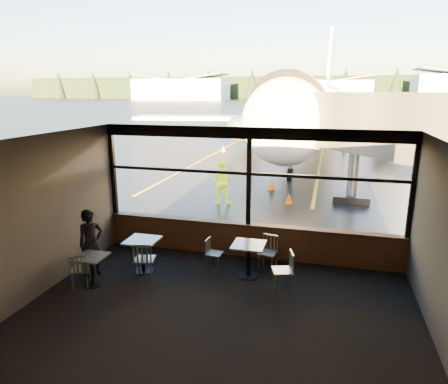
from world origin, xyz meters
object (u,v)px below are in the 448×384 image
at_px(passenger, 91,243).
at_px(cone_nose, 272,184).
at_px(chair_near_e, 282,271).
at_px(chair_near_n, 268,253).
at_px(chair_near_w, 214,254).
at_px(cafe_table_left, 92,271).
at_px(chair_mid_s, 145,260).
at_px(airliner, 317,74).
at_px(ground_crew, 221,182).
at_px(cone_wing, 223,148).
at_px(cafe_table_mid, 143,256).
at_px(jet_bridge, 375,150).
at_px(cafe_table_near, 248,260).
at_px(chair_left_s, 80,270).
at_px(cone_extra, 289,199).

height_order(passenger, cone_nose, passenger).
height_order(chair_near_e, chair_near_n, chair_near_e).
height_order(chair_near_w, cone_nose, chair_near_w).
relative_size(cafe_table_left, chair_mid_s, 0.75).
bearing_deg(chair_mid_s, airliner, 69.91).
bearing_deg(chair_mid_s, cone_nose, 67.07).
xyz_separation_m(ground_crew, cone_nose, (1.63, 2.84, -0.64)).
xyz_separation_m(chair_mid_s, cone_wing, (-3.51, 20.52, -0.24)).
relative_size(cafe_table_mid, chair_near_w, 1.06).
bearing_deg(cafe_table_left, jet_bridge, 50.11).
xyz_separation_m(cafe_table_near, cafe_table_left, (-3.40, -1.36, -0.06)).
height_order(chair_left_s, cone_extra, chair_left_s).
distance_m(cafe_table_near, cafe_table_left, 3.67).
xyz_separation_m(cafe_table_left, cone_wing, (-2.47, 21.13, -0.12)).
xyz_separation_m(chair_left_s, cone_nose, (2.89, 10.45, -0.17)).
relative_size(airliner, passenger, 22.05).
height_order(cafe_table_mid, chair_mid_s, chair_mid_s).
bearing_deg(jet_bridge, passenger, -132.73).
xyz_separation_m(chair_near_w, cone_extra, (1.21, 6.53, -0.18)).
bearing_deg(chair_near_e, chair_mid_s, 77.80).
bearing_deg(chair_mid_s, chair_left_s, -162.36).
height_order(cafe_table_mid, chair_left_s, cafe_table_mid).
distance_m(chair_near_w, ground_crew, 6.10).
bearing_deg(passenger, chair_mid_s, -50.15).
distance_m(jet_bridge, cafe_table_left, 10.70).
relative_size(cafe_table_near, cafe_table_left, 1.16).
distance_m(cone_nose, cone_extra, 2.44).
bearing_deg(chair_left_s, airliner, 58.18).
height_order(jet_bridge, chair_near_n, jet_bridge).
bearing_deg(cone_wing, chair_near_n, -71.98).
bearing_deg(ground_crew, cafe_table_left, 73.89).
distance_m(chair_near_n, cone_wing, 20.28).
bearing_deg(cafe_table_left, cafe_table_near, 21.77).
relative_size(passenger, cone_extra, 3.89).
bearing_deg(chair_near_n, passenger, 29.21).
bearing_deg(passenger, cafe_table_near, -43.09).
bearing_deg(cafe_table_left, airliner, 81.00).
bearing_deg(cafe_table_near, cone_wing, 106.55).
xyz_separation_m(cafe_table_near, chair_near_n, (0.40, 0.49, 0.02)).
relative_size(chair_near_e, cone_nose, 1.88).
relative_size(cafe_table_left, cone_nose, 1.47).
relative_size(chair_near_n, chair_mid_s, 0.92).
xyz_separation_m(airliner, cafe_table_left, (-3.90, -24.64, -5.24)).
height_order(chair_near_n, cone_extra, chair_near_n).
relative_size(cafe_table_mid, cone_nose, 1.72).
bearing_deg(cone_wing, cafe_table_mid, -80.73).
xyz_separation_m(jet_bridge, passenger, (-7.03, -7.61, -1.44)).
bearing_deg(chair_near_w, passenger, -64.31).
relative_size(chair_near_w, cone_nose, 1.62).
distance_m(airliner, cone_nose, 15.33).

